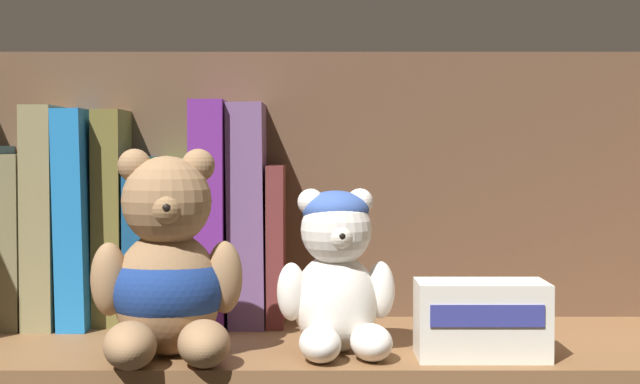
{
  "coord_description": "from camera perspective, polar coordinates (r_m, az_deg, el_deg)",
  "views": [
    {
      "loc": [
        0.04,
        -89.35,
        18.42
      ],
      "look_at": [
        -0.02,
        0.0,
        14.83
      ],
      "focal_mm": 58.35,
      "sensor_mm": 36.0,
      "label": 1
    }
  ],
  "objects": [
    {
      "name": "shelf_board",
      "position": [
        0.91,
        0.01,
        -8.73
      ],
      "size": [
        73.14,
        25.05,
        2.0
      ],
      "primitive_type": "cube",
      "color": "brown",
      "rests_on": "ground"
    },
    {
      "name": "shelf_back_panel",
      "position": [
        1.03,
        0.01,
        -0.16
      ],
      "size": [
        75.54,
        1.2,
        28.05
      ],
      "primitive_type": "cube",
      "color": "brown",
      "rests_on": "ground"
    },
    {
      "name": "book_2",
      "position": [
        1.04,
        -15.85,
        -2.42
      ],
      "size": [
        2.58,
        14.59,
        16.05
      ],
      "primitive_type": "cube",
      "color": "#6E6846",
      "rests_on": "shelf_board"
    },
    {
      "name": "book_3",
      "position": [
        1.03,
        -14.31,
        -1.2
      ],
      "size": [
        2.8,
        14.91,
        20.5
      ],
      "primitive_type": "cube",
      "color": "olive",
      "rests_on": "shelf_board"
    },
    {
      "name": "book_4",
      "position": [
        1.02,
        -12.72,
        -1.3
      ],
      "size": [
        3.03,
        14.98,
        20.23
      ],
      "primitive_type": "cube",
      "rotation": [
        0.0,
        -0.02,
        0.0
      ],
      "color": "blue",
      "rests_on": "shelf_board"
    },
    {
      "name": "book_5",
      "position": [
        1.02,
        -11.17,
        -1.3
      ],
      "size": [
        2.61,
        9.88,
        20.21
      ],
      "primitive_type": "cube",
      "color": "brown",
      "rests_on": "shelf_board"
    },
    {
      "name": "book_6",
      "position": [
        1.02,
        -9.65,
        -2.54
      ],
      "size": [
        2.4,
        9.66,
        15.84
      ],
      "primitive_type": "cube",
      "color": "navy",
      "rests_on": "shelf_board"
    },
    {
      "name": "book_7",
      "position": [
        1.01,
        -7.86,
        -2.6
      ],
      "size": [
        3.58,
        10.87,
        15.65
      ],
      "primitive_type": "cube",
      "color": "green",
      "rests_on": "shelf_board"
    },
    {
      "name": "book_8",
      "position": [
        1.0,
        -5.85,
        -1.09
      ],
      "size": [
        3.11,
        14.67,
        21.0
      ],
      "primitive_type": "cube",
      "color": "#672586",
      "rests_on": "shelf_board"
    },
    {
      "name": "book_9",
      "position": [
        1.0,
        -3.9,
        -1.15
      ],
      "size": [
        3.54,
        12.56,
        20.83
      ],
      "primitive_type": "cube",
      "rotation": [
        0.0,
        -0.01,
        0.0
      ],
      "color": "#6D4C7C",
      "rests_on": "shelf_board"
    },
    {
      "name": "book_10",
      "position": [
        1.0,
        -2.36,
        -2.81
      ],
      "size": [
        1.61,
        11.87,
        15.02
      ],
      "primitive_type": "cube",
      "color": "maroon",
      "rests_on": "shelf_board"
    },
    {
      "name": "teddy_bear_larger",
      "position": [
        0.83,
        -8.38,
        -4.56
      ],
      "size": [
        12.25,
        13.0,
        16.56
      ],
      "color": "#93704C",
      "rests_on": "shelf_board"
    },
    {
      "name": "teddy_bear_smaller",
      "position": [
        0.84,
        0.93,
        -4.61
      ],
      "size": [
        9.86,
        10.18,
        13.33
      ],
      "color": "white",
      "rests_on": "shelf_board"
    },
    {
      "name": "small_product_box",
      "position": [
        0.84,
        8.85,
        -6.92
      ],
      "size": [
        10.29,
        6.03,
        6.08
      ],
      "color": "silver",
      "rests_on": "shelf_board"
    }
  ]
}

